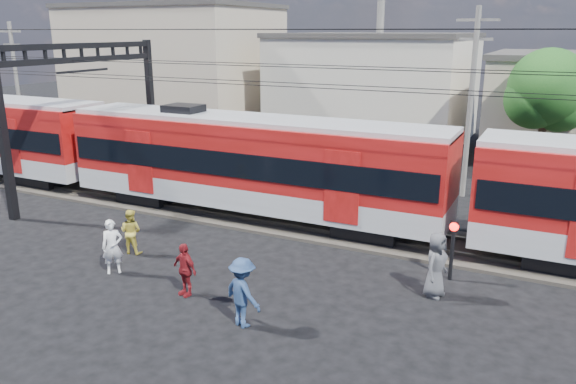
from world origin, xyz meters
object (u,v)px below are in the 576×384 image
at_px(pedestrian_a, 112,247).
at_px(pedestrian_c, 243,292).
at_px(commuter_train, 255,161).
at_px(crossing_signal, 453,239).

bearing_deg(pedestrian_a, pedestrian_c, -56.40).
distance_m(commuter_train, crossing_signal, 8.80).
bearing_deg(crossing_signal, commuter_train, 162.61).
bearing_deg(commuter_train, pedestrian_a, -101.92).
bearing_deg(crossing_signal, pedestrian_c, -129.70).
relative_size(pedestrian_a, crossing_signal, 0.92).
distance_m(commuter_train, pedestrian_a, 7.08).
height_order(commuter_train, pedestrian_a, commuter_train).
distance_m(commuter_train, pedestrian_c, 8.93).
bearing_deg(commuter_train, pedestrian_c, -63.12).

